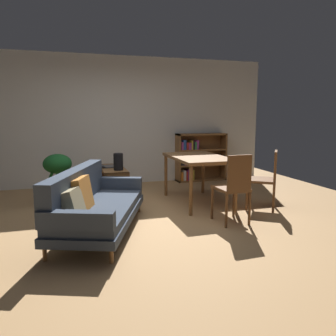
# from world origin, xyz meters

# --- Properties ---
(ground_plane) EXTENTS (8.16, 8.16, 0.00)m
(ground_plane) POSITION_xyz_m (0.00, 0.00, 0.00)
(ground_plane) COLOR tan
(back_wall_panel) EXTENTS (6.80, 0.10, 2.70)m
(back_wall_panel) POSITION_xyz_m (0.00, 2.70, 1.35)
(back_wall_panel) COLOR silver
(back_wall_panel) RESTS_ON ground_plane
(fabric_couch) EXTENTS (1.46, 2.13, 0.80)m
(fabric_couch) POSITION_xyz_m (-0.70, -0.30, 0.38)
(fabric_couch) COLOR brown
(fabric_couch) RESTS_ON ground_plane
(media_console) EXTENTS (0.40, 1.08, 0.55)m
(media_console) POSITION_xyz_m (-0.21, 1.40, 0.27)
(media_console) COLOR brown
(media_console) RESTS_ON ground_plane
(open_laptop) EXTENTS (0.42, 0.33, 0.07)m
(open_laptop) POSITION_xyz_m (-0.31, 1.54, 0.57)
(open_laptop) COLOR #333338
(open_laptop) RESTS_ON media_console
(desk_speaker) EXTENTS (0.16, 0.16, 0.29)m
(desk_speaker) POSITION_xyz_m (-0.15, 1.13, 0.69)
(desk_speaker) COLOR black
(desk_speaker) RESTS_ON media_console
(potted_floor_plant) EXTENTS (0.50, 0.49, 0.86)m
(potted_floor_plant) POSITION_xyz_m (-1.14, 1.16, 0.59)
(potted_floor_plant) COLOR #9E9389
(potted_floor_plant) RESTS_ON ground_plane
(dining_table) EXTENTS (0.84, 1.40, 0.80)m
(dining_table) POSITION_xyz_m (1.11, 0.66, 0.72)
(dining_table) COLOR brown
(dining_table) RESTS_ON ground_plane
(dining_chair_near) EXTENTS (0.41, 0.47, 0.97)m
(dining_chair_near) POSITION_xyz_m (1.17, -0.52, 0.54)
(dining_chair_near) COLOR brown
(dining_chair_near) RESTS_ON ground_plane
(dining_chair_far) EXTENTS (0.61, 0.61, 0.93)m
(dining_chair_far) POSITION_xyz_m (2.02, 0.01, 0.52)
(dining_chair_far) COLOR brown
(dining_chair_far) RESTS_ON ground_plane
(bookshelf) EXTENTS (1.14, 0.33, 1.07)m
(bookshelf) POSITION_xyz_m (1.83, 2.51, 0.52)
(bookshelf) COLOR brown
(bookshelf) RESTS_ON ground_plane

